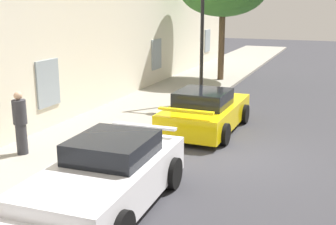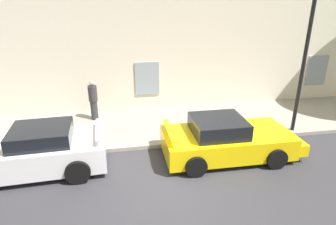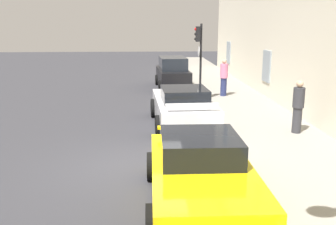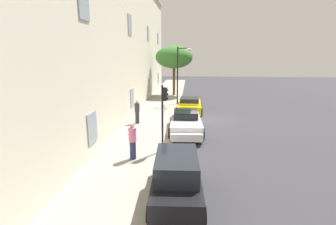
{
  "view_description": "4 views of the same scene",
  "coord_description": "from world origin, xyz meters",
  "px_view_note": "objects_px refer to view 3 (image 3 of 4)",
  "views": [
    {
      "loc": [
        -11.03,
        -2.65,
        4.1
      ],
      "look_at": [
        0.36,
        2.03,
        0.94
      ],
      "focal_mm": 45.7,
      "sensor_mm": 36.0,
      "label": 1
    },
    {
      "loc": [
        -1.35,
        -6.69,
        4.96
      ],
      "look_at": [
        0.34,
        2.61,
        1.23
      ],
      "focal_mm": 30.73,
      "sensor_mm": 36.0,
      "label": 2
    },
    {
      "loc": [
        9.08,
        0.33,
        3.62
      ],
      "look_at": [
        -2.77,
        0.98,
        0.78
      ],
      "focal_mm": 40.03,
      "sensor_mm": 36.0,
      "label": 3
    },
    {
      "loc": [
        -20.05,
        1.35,
        5.07
      ],
      "look_at": [
        -1.28,
        2.99,
        0.73
      ],
      "focal_mm": 27.08,
      "sensor_mm": 36.0,
      "label": 4
    }
  ],
  "objects_px": {
    "traffic_light": "(199,49)",
    "hatchback_parked": "(173,74)",
    "sportscar_red_lead": "(182,107)",
    "pedestrian_strolling": "(298,106)",
    "sportscar_yellow_flank": "(202,179)",
    "pedestrian_admiring": "(224,77)"
  },
  "relations": [
    {
      "from": "pedestrian_strolling",
      "to": "sportscar_red_lead",
      "type": "bearing_deg",
      "value": -116.43
    },
    {
      "from": "hatchback_parked",
      "to": "pedestrian_strolling",
      "type": "distance_m",
      "value": 10.23
    },
    {
      "from": "hatchback_parked",
      "to": "pedestrian_admiring",
      "type": "xyz_separation_m",
      "value": [
        3.25,
        2.27,
        0.26
      ]
    },
    {
      "from": "sportscar_yellow_flank",
      "to": "pedestrian_admiring",
      "type": "height_order",
      "value": "pedestrian_admiring"
    },
    {
      "from": "sportscar_red_lead",
      "to": "pedestrian_admiring",
      "type": "height_order",
      "value": "pedestrian_admiring"
    },
    {
      "from": "sportscar_yellow_flank",
      "to": "pedestrian_strolling",
      "type": "distance_m",
      "value": 5.98
    },
    {
      "from": "sportscar_yellow_flank",
      "to": "traffic_light",
      "type": "distance_m",
      "value": 10.17
    },
    {
      "from": "traffic_light",
      "to": "pedestrian_strolling",
      "type": "height_order",
      "value": "traffic_light"
    },
    {
      "from": "sportscar_yellow_flank",
      "to": "hatchback_parked",
      "type": "bearing_deg",
      "value": 178.5
    },
    {
      "from": "traffic_light",
      "to": "pedestrian_admiring",
      "type": "bearing_deg",
      "value": 128.88
    },
    {
      "from": "sportscar_red_lead",
      "to": "sportscar_yellow_flank",
      "type": "distance_m",
      "value": 6.41
    },
    {
      "from": "sportscar_red_lead",
      "to": "pedestrian_strolling",
      "type": "distance_m",
      "value": 4.0
    },
    {
      "from": "sportscar_yellow_flank",
      "to": "pedestrian_admiring",
      "type": "relative_size",
      "value": 2.54
    },
    {
      "from": "sportscar_yellow_flank",
      "to": "traffic_light",
      "type": "bearing_deg",
      "value": 172.78
    },
    {
      "from": "traffic_light",
      "to": "hatchback_parked",
      "type": "bearing_deg",
      "value": -168.57
    },
    {
      "from": "sportscar_red_lead",
      "to": "hatchback_parked",
      "type": "relative_size",
      "value": 1.21
    },
    {
      "from": "hatchback_parked",
      "to": "traffic_light",
      "type": "distance_m",
      "value": 4.77
    },
    {
      "from": "sportscar_red_lead",
      "to": "pedestrian_strolling",
      "type": "xyz_separation_m",
      "value": [
        1.77,
        3.57,
        0.38
      ]
    },
    {
      "from": "traffic_light",
      "to": "pedestrian_strolling",
      "type": "bearing_deg",
      "value": 25.37
    },
    {
      "from": "hatchback_parked",
      "to": "pedestrian_strolling",
      "type": "bearing_deg",
      "value": 19.35
    },
    {
      "from": "sportscar_red_lead",
      "to": "traffic_light",
      "type": "xyz_separation_m",
      "value": [
        -3.51,
        1.06,
        1.86
      ]
    },
    {
      "from": "hatchback_parked",
      "to": "traffic_light",
      "type": "xyz_separation_m",
      "value": [
        4.37,
        0.88,
        1.7
      ]
    }
  ]
}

